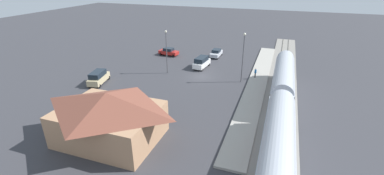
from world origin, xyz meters
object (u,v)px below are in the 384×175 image
Objects in this scene: suv_white at (202,62)px; light_pole_near_platform at (243,52)px; pedestrian_on_platform at (255,72)px; suv_tan at (98,77)px; station_building at (109,115)px; sedan_silver at (216,53)px; light_pole_lot_center at (166,47)px; sedan_red at (169,52)px.

light_pole_near_platform is at bearing 151.15° from suv_white.
suv_tan reaches higher than pedestrian_on_platform.
station_building is 35.09m from sedan_silver.
light_pole_near_platform is (-8.76, 4.82, 4.20)m from suv_white.
pedestrian_on_platform is (-13.32, -24.11, -1.72)m from station_building.
light_pole_lot_center is at bearing 65.33° from sedan_silver.
station_building is at bearing 97.28° from light_pole_lot_center.
light_pole_lot_center is (16.08, 2.53, 3.80)m from pedestrian_on_platform.
suv_tan is (15.13, 21.86, 0.27)m from sedan_silver.
light_pole_lot_center reaches higher than suv_white.
light_pole_lot_center reaches higher than sedan_silver.
light_pole_near_platform reaches higher than suv_white.
station_building is 26.87m from suv_white.
suv_white is 8.29m from light_pole_lot_center.
suv_white reaches higher than sedan_red.
light_pole_lot_center is at bearing -136.47° from suv_tan.
suv_white is at bearing -136.08° from suv_tan.
light_pole_near_platform is at bearing 121.16° from sedan_silver.
pedestrian_on_platform is 14.68m from sedan_silver.
sedan_silver is at bearing -114.67° from light_pole_lot_center.
light_pole_lot_center is at bearing 112.89° from sedan_red.
sedan_silver is at bearing -124.68° from suv_tan.
pedestrian_on_platform is 0.33× the size of suv_tan.
station_building is 27.60m from pedestrian_on_platform.
suv_white is 1.08× the size of sedan_red.
suv_tan is (11.78, -13.00, -1.86)m from station_building.
pedestrian_on_platform is 0.38× the size of sedan_silver.
light_pole_near_platform reaches higher than sedan_red.
light_pole_lot_center is (2.76, -21.58, 2.08)m from station_building.
suv_tan is at bearing 43.53° from light_pole_lot_center.
sedan_silver is at bearing -96.33° from suv_white.
suv_white is at bearing -28.85° from light_pole_near_platform.
station_building is 2.55× the size of sedan_silver.
light_pole_near_platform reaches higher than station_building.
light_pole_near_platform reaches higher than light_pole_lot_center.
station_building is at bearing 102.71° from sedan_red.
sedan_silver is 0.97× the size of sedan_red.
sedan_red is at bearing -77.29° from station_building.
suv_tan is 1.11× the size of sedan_red.
light_pole_near_platform is (2.12, 2.23, 4.06)m from pedestrian_on_platform.
sedan_red is at bearing -29.90° from suv_white.
sedan_red is 12.36m from light_pole_lot_center.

